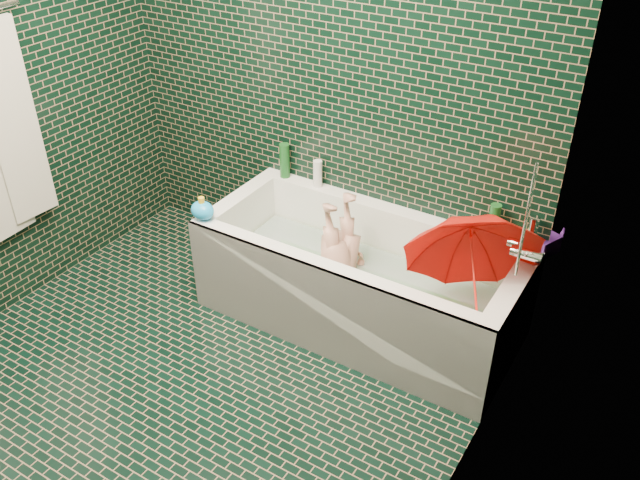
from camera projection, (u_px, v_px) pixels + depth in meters
The scene contains 18 objects.
floor at pixel (174, 403), 3.26m from camera, with size 2.80×2.80×0.00m, color black.
wall_back at pixel (326, 67), 3.57m from camera, with size 2.80×2.80×0.00m, color black.
wall_right at pixel (457, 278), 2.00m from camera, with size 2.80×2.80×0.00m, color black.
bathtub at pixel (359, 289), 3.66m from camera, with size 1.70×0.75×0.55m.
bath_mat at pixel (360, 296), 3.70m from camera, with size 1.35×0.47×0.01m, color green.
water at pixel (361, 274), 3.62m from camera, with size 1.48×0.53×0.00m, color silver.
faucet at pixel (524, 246), 3.00m from camera, with size 0.18×0.19×0.55m.
child at pixel (343, 269), 3.65m from camera, with size 0.30×0.20×0.82m, color tan.
umbrella at pixel (474, 274), 3.14m from camera, with size 0.64×0.64×0.56m, color red.
soap_bottle_a at pixel (534, 249), 3.38m from camera, with size 0.11×0.11×0.28m, color white.
soap_bottle_b at pixel (535, 249), 3.38m from camera, with size 0.10×0.10×0.21m, color #4C2078.
soap_bottle_c at pixel (524, 246), 3.40m from camera, with size 0.14×0.14×0.18m, color #164E1C.
bottle_right_tall at pixel (494, 223), 3.40m from camera, with size 0.06×0.06×0.20m, color #164E1C.
bottle_right_pump at pixel (532, 234), 3.32m from camera, with size 0.05×0.05×0.19m, color silver.
bottle_left_tall at pixel (285, 161), 3.97m from camera, with size 0.06×0.06×0.21m, color #164E1C.
bottle_left_short at pixel (318, 174), 3.88m from camera, with size 0.05×0.05×0.16m, color white.
rubber_duck at pixel (512, 235), 3.41m from camera, with size 0.11×0.09×0.09m.
bath_toy at pixel (202, 210), 3.59m from camera, with size 0.14×0.12×0.13m.
Camera 1 is at (1.80, -1.59, 2.44)m, focal length 38.00 mm.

